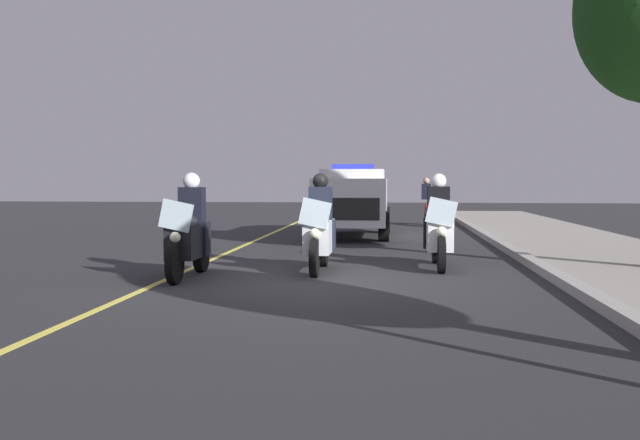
{
  "coord_description": "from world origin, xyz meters",
  "views": [
    {
      "loc": [
        11.13,
        1.25,
        1.59
      ],
      "look_at": [
        -1.08,
        0.0,
        0.9
      ],
      "focal_mm": 39.55,
      "sensor_mm": 36.0,
      "label": 1
    }
  ],
  "objects_px": {
    "police_motorcycle_trailing": "(439,230)",
    "police_motorcycle_lead_left": "(189,235)",
    "police_suv": "(353,199)",
    "cyclist_background": "(426,202)",
    "police_motorcycle_lead_right": "(319,232)"
  },
  "relations": [
    {
      "from": "police_motorcycle_trailing",
      "to": "cyclist_background",
      "type": "bearing_deg",
      "value": 178.32
    },
    {
      "from": "police_motorcycle_lead_right",
      "to": "cyclist_background",
      "type": "relative_size",
      "value": 1.22
    },
    {
      "from": "police_suv",
      "to": "cyclist_background",
      "type": "distance_m",
      "value": 5.74
    },
    {
      "from": "police_motorcycle_lead_left",
      "to": "police_suv",
      "type": "height_order",
      "value": "police_suv"
    },
    {
      "from": "police_motorcycle_lead_left",
      "to": "police_suv",
      "type": "bearing_deg",
      "value": 165.85
    },
    {
      "from": "police_motorcycle_lead_right",
      "to": "cyclist_background",
      "type": "bearing_deg",
      "value": 169.25
    },
    {
      "from": "police_motorcycle_lead_right",
      "to": "police_suv",
      "type": "xyz_separation_m",
      "value": [
        -7.75,
        0.16,
        0.37
      ]
    },
    {
      "from": "police_motorcycle_lead_right",
      "to": "police_motorcycle_trailing",
      "type": "xyz_separation_m",
      "value": [
        -0.72,
        2.11,
        0.0
      ]
    },
    {
      "from": "police_motorcycle_lead_left",
      "to": "police_motorcycle_trailing",
      "type": "relative_size",
      "value": 1.0
    },
    {
      "from": "police_motorcycle_lead_left",
      "to": "cyclist_background",
      "type": "relative_size",
      "value": 1.22
    },
    {
      "from": "police_motorcycle_lead_right",
      "to": "police_motorcycle_trailing",
      "type": "height_order",
      "value": "same"
    },
    {
      "from": "police_motorcycle_lead_left",
      "to": "police_motorcycle_trailing",
      "type": "bearing_deg",
      "value": 112.3
    },
    {
      "from": "police_motorcycle_trailing",
      "to": "police_motorcycle_lead_left",
      "type": "bearing_deg",
      "value": -67.7
    },
    {
      "from": "police_motorcycle_trailing",
      "to": "cyclist_background",
      "type": "relative_size",
      "value": 1.22
    },
    {
      "from": "police_motorcycle_lead_left",
      "to": "police_motorcycle_lead_right",
      "type": "relative_size",
      "value": 1.0
    }
  ]
}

